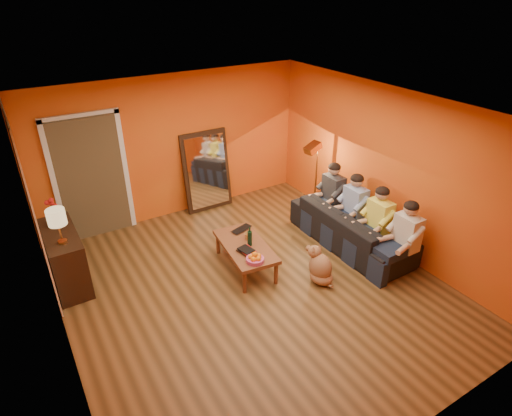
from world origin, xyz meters
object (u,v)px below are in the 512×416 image
person_mid_left (379,222)px  floor_lamp (316,181)px  vase (55,220)px  wine_bottle (250,237)px  mirror_frame (207,171)px  tumbler (248,236)px  table_lamp (59,227)px  person_far_left (406,238)px  laptop (244,230)px  sideboard (65,258)px  person_mid_right (354,208)px  sofa (351,227)px  dog (320,264)px  coffee_table (245,256)px  person_far_right (333,195)px

person_mid_left → floor_lamp: bearing=91.1°
floor_lamp → vase: (-4.34, 0.53, 0.22)m
person_mid_left → wine_bottle: 2.06m
mirror_frame → tumbler: (-0.27, -2.01, -0.29)m
table_lamp → floor_lamp: 4.36m
person_far_left → person_mid_left: same height
person_far_left → laptop: (-1.79, 1.69, -0.18)m
table_lamp → vase: size_ratio=2.92×
mirror_frame → person_mid_left: mirror_frame is taller
person_far_left → sideboard: bearing=151.4°
person_mid_left → person_mid_right: same height
mirror_frame → sofa: mirror_frame is taller
floor_lamp → dog: (-1.17, -1.63, -0.43)m
sideboard → mirror_frame: bearing=21.2°
person_mid_right → vase: size_ratio=6.98×
table_lamp → floor_lamp: bearing=0.2°
sofa → coffee_table: bearing=79.7°
sideboard → wine_bottle: 2.69m
sideboard → table_lamp: size_ratio=2.31×
person_far_left → person_mid_right: same height
person_far_right → vase: (-4.37, 0.99, 0.33)m
coffee_table → dog: size_ratio=2.09×
sideboard → person_mid_right: (4.37, -1.29, 0.18)m
dog → laptop: dog is taller
dog → wine_bottle: (-0.72, 0.81, 0.28)m
table_lamp → person_mid_right: table_lamp is taller
table_lamp → vase: bearing=90.0°
table_lamp → person_far_left: bearing=-25.5°
sofa → tumbler: size_ratio=20.14×
table_lamp → laptop: (2.58, -0.40, -0.67)m
sideboard → vase: size_ratio=6.75×
person_mid_right → dog: bearing=-152.5°
tumbler → coffee_table: bearing=-135.0°
sofa → vase: 4.59m
mirror_frame → wine_bottle: bearing=-98.9°
table_lamp → person_far_right: (4.37, -0.44, -0.49)m
table_lamp → person_mid_left: (4.37, -1.54, -0.49)m
dog → person_mid_right: 1.39m
person_far_left → person_mid_right: size_ratio=1.00×
floor_lamp → person_mid_left: 1.56m
dog → vase: bearing=120.8°
wine_bottle → table_lamp: bearing=161.9°
person_mid_right → wine_bottle: (-1.92, 0.19, -0.03)m
person_far_left → tumbler: size_ratio=10.96×
person_far_left → floor_lamp: bearing=90.8°
person_far_left → laptop: bearing=136.7°
mirror_frame → person_far_left: size_ratio=1.25×
sofa → person_far_right: (0.13, 0.65, 0.28)m
person_far_right → person_mid_left: bearing=-90.0°
table_lamp → sofa: size_ratio=0.23×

